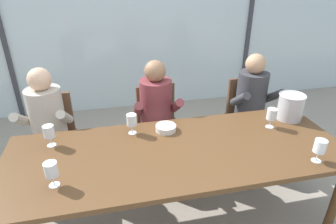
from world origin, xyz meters
The scene contains 19 objects.
ground centered at (0.00, 1.00, 0.00)m, with size 14.00×14.00×0.00m, color #9E9384.
window_glass_panel centered at (0.00, 2.45, 1.30)m, with size 7.78×0.03×2.60m, color silver.
window_mullion_left centered at (-1.75, 2.43, 1.30)m, with size 0.06×0.06×2.60m, color #38383D.
window_mullion_right centered at (1.75, 2.43, 1.30)m, with size 0.06×0.06×2.60m, color #38383D.
hillside_vineyard centered at (0.00, 6.35, 0.75)m, with size 13.78×2.40×1.50m, color #477A38.
dining_table centered at (0.00, 0.00, 0.68)m, with size 2.58×0.97×0.75m.
chair_near_curtain centered at (-1.07, 0.92, 0.52)m, with size 0.47×0.47×0.88m.
chair_left_of_center centered at (0.02, 0.91, 0.52)m, with size 0.49×0.49×0.88m.
chair_center centered at (1.06, 0.91, 0.52)m, with size 0.46×0.46×0.88m.
person_beige_jumper centered at (-1.07, 0.76, 0.69)m, with size 0.49×0.63×1.20m.
person_maroon_top centered at (-0.02, 0.76, 0.69)m, with size 0.47×0.62×1.20m.
person_charcoal_jacket centered at (1.03, 0.76, 0.69)m, with size 0.46×0.61×1.20m.
ice_bucket_primary centered at (1.11, 0.27, 0.87)m, with size 0.23×0.23×0.24m.
tasting_bowl centered at (-0.03, 0.30, 0.77)m, with size 0.17×0.17×0.05m, color silver.
wine_glass_by_left_taster centered at (-0.31, 0.32, 0.86)m, with size 0.08×0.08×0.17m.
wine_glass_near_bucket centered at (0.86, 0.17, 0.86)m, with size 0.08×0.08×0.17m.
wine_glass_center_pour centered at (-0.87, -0.21, 0.86)m, with size 0.08×0.08×0.17m.
wine_glass_by_right_taster centered at (0.93, -0.35, 0.86)m, with size 0.08×0.08×0.17m.
wine_glass_spare_empty centered at (-0.95, 0.27, 0.86)m, with size 0.08×0.08×0.17m.
Camera 1 is at (-0.47, -1.77, 1.99)m, focal length 30.82 mm.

